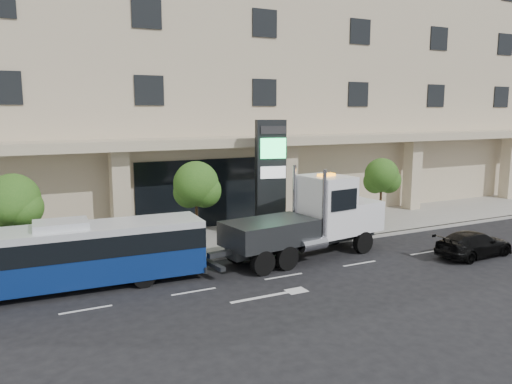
% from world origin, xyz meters
% --- Properties ---
extents(ground, '(120.00, 120.00, 0.00)m').
position_xyz_m(ground, '(0.00, 0.00, 0.00)').
color(ground, black).
rests_on(ground, ground).
extents(sidewalk, '(120.00, 6.00, 0.15)m').
position_xyz_m(sidewalk, '(0.00, 5.00, 0.07)').
color(sidewalk, gray).
rests_on(sidewalk, ground).
extents(curb, '(120.00, 0.30, 0.15)m').
position_xyz_m(curb, '(0.00, 2.00, 0.07)').
color(curb, gray).
rests_on(curb, ground).
extents(convention_center, '(60.00, 17.60, 20.00)m').
position_xyz_m(convention_center, '(-0.00, 15.42, 9.97)').
color(convention_center, '#BDA98D').
rests_on(convention_center, ground).
extents(tree_left, '(2.27, 2.20, 4.22)m').
position_xyz_m(tree_left, '(-9.97, 3.59, 3.11)').
color(tree_left, '#422B19').
rests_on(tree_left, sidewalk).
extents(tree_mid, '(2.28, 2.20, 4.38)m').
position_xyz_m(tree_mid, '(-1.97, 3.59, 3.26)').
color(tree_mid, '#422B19').
rests_on(tree_mid, sidewalk).
extents(tree_right, '(2.10, 2.00, 4.04)m').
position_xyz_m(tree_right, '(9.53, 3.59, 3.04)').
color(tree_right, '#422B19').
rests_on(tree_right, sidewalk).
extents(city_bus, '(10.99, 2.79, 2.76)m').
position_xyz_m(city_bus, '(-8.45, 0.92, 1.40)').
color(city_bus, black).
rests_on(city_bus, ground).
extents(tow_truck, '(9.56, 3.39, 4.32)m').
position_xyz_m(tow_truck, '(2.71, 0.53, 1.78)').
color(tow_truck, '#2D3033').
rests_on(tow_truck, ground).
extents(black_sedan, '(4.34, 1.96, 1.23)m').
position_xyz_m(black_sedan, '(9.62, -3.01, 0.62)').
color(black_sedan, black).
rests_on(black_sedan, ground).
extents(signage_pylon, '(1.65, 0.87, 6.31)m').
position_xyz_m(signage_pylon, '(2.33, 4.03, 3.35)').
color(signage_pylon, black).
rests_on(signage_pylon, sidewalk).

